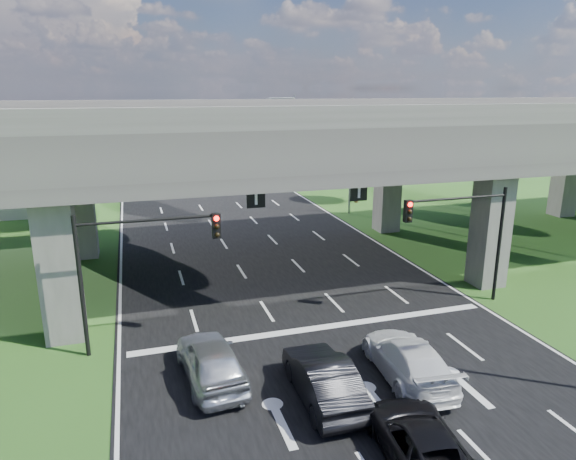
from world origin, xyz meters
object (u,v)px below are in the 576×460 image
streetlight_beyond (291,133)px  car_silver (211,360)px  car_trailing (421,442)px  signal_left (135,255)px  signal_right (465,226)px  streetlight_far (347,147)px  car_dark (323,378)px  car_white (408,359)px

streetlight_beyond → car_silver: bearing=-111.4°
car_trailing → car_silver: bearing=-43.1°
signal_left → streetlight_beyond: 40.30m
signal_right → streetlight_far: size_ratio=0.60×
streetlight_far → car_silver: bearing=-123.5°
car_dark → car_trailing: car_dark is taller
car_white → streetlight_far: bearing=-102.6°
streetlight_far → streetlight_beyond: 16.00m
signal_right → signal_left: bearing=180.0°
car_silver → car_dark: car_silver is taller
car_white → car_dark: bearing=11.4°
streetlight_beyond → car_white: 42.55m
signal_right → car_silver: signal_right is taller
signal_left → car_silver: (2.42, -3.39, -3.31)m
signal_left → car_trailing: 12.75m
streetlight_beyond → car_silver: streetlight_beyond is taller
car_silver → car_white: size_ratio=0.93×
streetlight_far → car_trailing: 31.82m
car_dark → car_trailing: bearing=114.0°
car_dark → car_white: (3.60, 0.38, -0.04)m
streetlight_beyond → car_trailing: bearing=-102.7°
car_trailing → signal_left: bearing=-44.6°
car_white → signal_left: bearing=-23.8°
signal_left → streetlight_beyond: size_ratio=0.60×
streetlight_far → car_white: 27.22m
streetlight_beyond → streetlight_far: bearing=-90.0°
streetlight_far → car_white: size_ratio=1.87×
car_dark → car_silver: bearing=-31.9°
signal_left → car_trailing: bearing=-51.5°
car_silver → car_trailing: car_silver is taller
streetlight_beyond → car_dark: 43.76m
car_dark → car_trailing: size_ratio=1.02×
car_silver → car_trailing: size_ratio=1.03×
streetlight_far → car_trailing: streetlight_far is taller
car_white → car_trailing: car_white is taller
streetlight_far → car_trailing: bearing=-109.1°
signal_right → signal_left: same height
car_silver → signal_right: bearing=-170.1°
car_silver → car_dark: (3.60, -2.36, -0.03)m
signal_left → car_dark: size_ratio=1.21×
car_silver → car_white: (7.20, -1.99, -0.07)m
signal_right → streetlight_beyond: streetlight_beyond is taller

